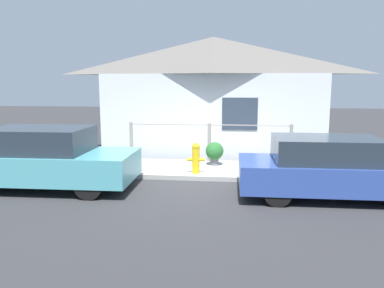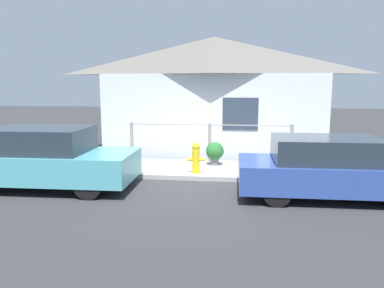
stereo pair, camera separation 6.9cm
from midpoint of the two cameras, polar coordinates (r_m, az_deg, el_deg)
ground_plane at (r=9.52m, az=1.56°, el=-5.68°), size 60.00×60.00×0.00m
sidewalk at (r=10.50m, az=2.07°, el=-3.93°), size 24.00×2.06×0.12m
house at (r=12.75m, az=3.10°, el=12.40°), size 7.61×2.23×3.98m
fence at (r=11.23m, az=2.46°, el=0.55°), size 4.90×0.10×1.16m
car_left at (r=9.40m, az=-21.58°, el=-2.07°), size 4.09×1.85×1.43m
car_right at (r=8.54m, az=20.18°, el=-3.47°), size 4.00×1.69×1.32m
fire_hydrant at (r=9.74m, az=0.40°, el=-2.04°), size 0.47×0.21×0.81m
potted_plant_near_hydrant at (r=10.74m, az=3.27°, el=-1.20°), size 0.51×0.51×0.67m
potted_plant_by_fence at (r=11.69m, az=-16.95°, el=-0.95°), size 0.47×0.47×0.60m
potted_plant_corner at (r=11.20m, az=18.03°, el=-1.50°), size 0.55×0.55×0.62m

